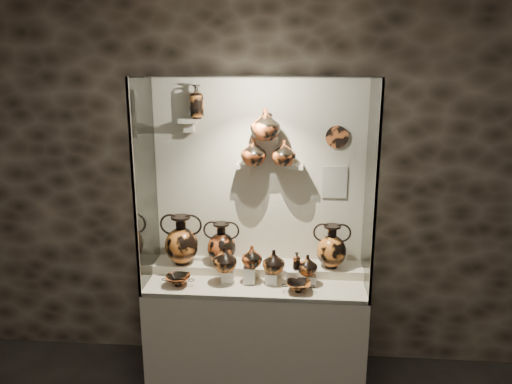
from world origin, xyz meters
TOP-DOWN VIEW (x-y plane):
  - wall_back at (0.00, 2.50)m, footprint 5.00×0.02m
  - plinth at (0.00, 2.18)m, footprint 1.70×0.60m
  - front_tier at (0.00, 2.18)m, footprint 1.68×0.58m
  - rear_tier at (0.00, 2.35)m, footprint 1.70×0.25m
  - back_panel at (0.00, 2.50)m, footprint 1.70×0.03m
  - glass_front at (0.00, 1.88)m, footprint 1.70×0.01m
  - glass_left at (-0.85, 2.18)m, footprint 0.01×0.60m
  - glass_right at (0.85, 2.18)m, footprint 0.01×0.60m
  - glass_top at (0.00, 2.18)m, footprint 1.70×0.60m
  - frame_post_left at (-0.84, 1.89)m, footprint 0.02×0.02m
  - frame_post_right at (0.84, 1.89)m, footprint 0.02×0.02m
  - pedestal_a at (-0.22, 2.13)m, footprint 0.09×0.09m
  - pedestal_b at (-0.05, 2.13)m, footprint 0.09×0.09m
  - pedestal_c at (0.12, 2.13)m, footprint 0.09×0.09m
  - pedestal_d at (0.28, 2.13)m, footprint 0.09×0.09m
  - pedestal_e at (0.42, 2.13)m, footprint 0.09×0.09m
  - bracket_ul at (-0.55, 2.42)m, footprint 0.14×0.12m
  - bracket_ca at (-0.10, 2.42)m, footprint 0.14×0.12m
  - bracket_cb at (0.10, 2.42)m, footprint 0.10×0.12m
  - bracket_cc at (0.28, 2.42)m, footprint 0.14×0.12m
  - amphora_left at (-0.61, 2.31)m, footprint 0.43×0.43m
  - amphora_mid at (-0.29, 2.33)m, footprint 0.36×0.36m
  - amphora_right at (0.59, 2.33)m, footprint 0.38×0.38m
  - jug_a at (-0.24, 2.11)m, footprint 0.21×0.21m
  - jug_b at (-0.03, 2.15)m, footprint 0.18×0.18m
  - jug_c at (0.14, 2.14)m, footprint 0.22×0.22m
  - jug_e at (0.40, 2.14)m, footprint 0.19×0.19m
  - lekythos_small at (0.31, 2.14)m, footprint 0.09×0.09m
  - kylix_left at (-0.59, 2.04)m, footprint 0.27×0.23m
  - kylix_right at (0.33, 2.01)m, footprint 0.26×0.23m
  - lekythos_tall at (-0.48, 2.40)m, footprint 0.15×0.15m
  - ovoid_vase_a at (-0.04, 2.37)m, footprint 0.24×0.24m
  - ovoid_vase_b at (0.06, 2.36)m, footprint 0.30×0.30m
  - ovoid_vase_c at (0.20, 2.38)m, footprint 0.21×0.21m
  - wall_plate at (0.61, 2.47)m, footprint 0.18×0.02m
  - info_placard at (0.61, 2.47)m, footprint 0.19×0.01m

SIDE VIEW (x-z plane):
  - plinth at x=0.00m, z-range 0.00..0.80m
  - front_tier at x=0.00m, z-range 0.80..0.83m
  - rear_tier at x=0.00m, z-range 0.80..0.90m
  - pedestal_e at x=0.42m, z-range 0.83..0.91m
  - pedestal_c at x=0.12m, z-range 0.83..0.92m
  - kylix_right at x=0.33m, z-range 0.83..0.92m
  - kylix_left at x=-0.59m, z-range 0.83..0.93m
  - pedestal_a at x=-0.22m, z-range 0.83..0.93m
  - pedestal_d at x=0.28m, z-range 0.83..0.95m
  - pedestal_b at x=-0.05m, z-range 0.83..0.96m
  - jug_e at x=0.40m, z-range 0.91..1.07m
  - jug_c at x=0.14m, z-range 0.92..1.10m
  - lekythos_small at x=0.31m, z-range 0.95..1.11m
  - jug_a at x=-0.24m, z-range 0.93..1.13m
  - jug_b at x=-0.03m, z-range 0.96..1.13m
  - amphora_mid at x=-0.29m, z-range 0.90..1.25m
  - amphora_right at x=0.59m, z-range 0.90..1.26m
  - amphora_left at x=-0.61m, z-range 0.90..1.31m
  - info_placard at x=0.61m, z-range 1.43..1.69m
  - wall_back at x=0.00m, z-range 0.00..3.20m
  - back_panel at x=0.00m, z-range 0.80..2.40m
  - glass_front at x=0.00m, z-range 0.80..2.40m
  - glass_left at x=-0.85m, z-range 0.80..2.40m
  - glass_right at x=0.85m, z-range 0.80..2.40m
  - frame_post_left at x=-0.84m, z-range 0.80..2.40m
  - frame_post_right at x=0.84m, z-range 0.80..2.40m
  - bracket_ca at x=-0.10m, z-range 1.68..1.72m
  - bracket_cc at x=0.28m, z-range 1.68..1.72m
  - ovoid_vase_c at x=0.20m, z-range 1.72..1.91m
  - ovoid_vase_a at x=-0.04m, z-range 1.72..1.93m
  - bracket_cb at x=0.10m, z-range 1.88..1.92m
  - wall_plate at x=0.61m, z-range 1.84..2.02m
  - ovoid_vase_b at x=0.06m, z-range 1.92..2.16m
  - bracket_ul at x=-0.55m, z-range 2.03..2.07m
  - lekythos_tall at x=-0.48m, z-range 2.07..2.36m
  - glass_top at x=0.00m, z-range 2.39..2.40m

